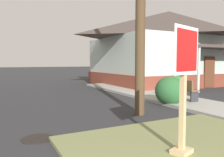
% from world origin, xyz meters
% --- Properties ---
extents(sidewalk_strip, '(2.20, 17.33, 0.12)m').
position_xyz_m(sidewalk_strip, '(5.93, 6.13, 0.06)').
color(sidewalk_strip, '#9E9B93').
rests_on(sidewalk_strip, ground).
extents(stop_sign, '(0.79, 0.38, 2.22)m').
position_xyz_m(stop_sign, '(1.99, 2.52, 1.20)').
color(stop_sign, tan).
rests_on(stop_sign, grass_corner_patch).
extents(manhole_cover, '(0.70, 0.70, 0.02)m').
position_xyz_m(manhole_cover, '(-0.14, 4.71, 0.01)').
color(manhole_cover, black).
rests_on(manhole_cover, ground).
extents(street_bench, '(0.55, 1.70, 0.85)m').
position_xyz_m(street_bench, '(6.03, 6.73, 0.59)').
color(street_bench, brown).
rests_on(street_bench, sidewalk_strip).
extents(corner_house, '(11.16, 9.53, 5.71)m').
position_xyz_m(corner_house, '(11.39, 13.64, 2.93)').
color(corner_house, brown).
rests_on(corner_house, ground).
extents(shrub_near_porch, '(1.06, 1.06, 1.00)m').
position_xyz_m(shrub_near_porch, '(8.63, 9.74, 0.50)').
color(shrub_near_porch, '#2E6F34').
rests_on(shrub_near_porch, ground).
extents(shrub_by_curb, '(1.14, 1.14, 1.14)m').
position_xyz_m(shrub_by_curb, '(5.11, 6.37, 0.57)').
color(shrub_by_curb, '#2B5E30').
rests_on(shrub_by_curb, ground).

